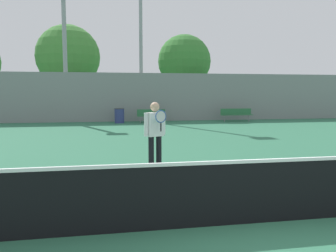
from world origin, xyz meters
TOP-DOWN VIEW (x-y plane):
  - ground_plane at (0.00, 0.00)m, footprint 100.00×100.00m
  - tennis_net at (0.00, 0.00)m, footprint 11.43×0.09m
  - tennis_player at (-1.08, 3.61)m, footprint 0.57×0.50m
  - bench_courtside_near at (0.41, 16.61)m, footprint 1.84×0.40m
  - bench_courtside_far at (6.23, 16.61)m, footprint 2.18×0.40m
  - light_pole_near_left at (-0.09, 18.18)m, footprint 0.90×0.60m
  - light_pole_far_right at (-5.07, 18.09)m, footprint 0.90×0.60m
  - trash_bin at (-1.64, 16.76)m, footprint 0.64×0.64m
  - back_fence at (0.00, 17.90)m, footprint 35.86×0.06m
  - tree_green_broad at (-5.43, 22.76)m, footprint 4.96×4.96m
  - tree_dark_dense at (3.62, 21.23)m, footprint 4.18×4.18m

SIDE VIEW (x-z plane):
  - ground_plane at x=0.00m, z-range 0.00..0.00m
  - trash_bin at x=-1.64m, z-range 0.00..0.94m
  - tennis_net at x=0.00m, z-range 0.01..0.98m
  - bench_courtside_near at x=0.41m, z-range 0.11..0.97m
  - bench_courtside_far at x=6.23m, z-range 0.11..0.98m
  - tennis_player at x=-1.08m, z-range 0.13..1.85m
  - back_fence at x=0.00m, z-range 0.00..3.28m
  - tree_dark_dense at x=3.62m, z-range 1.13..7.64m
  - tree_green_broad at x=-5.43m, z-range 1.13..8.38m
  - light_pole_far_right at x=-5.07m, z-range 0.67..9.14m
  - light_pole_near_left at x=-0.09m, z-range 1.01..12.58m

